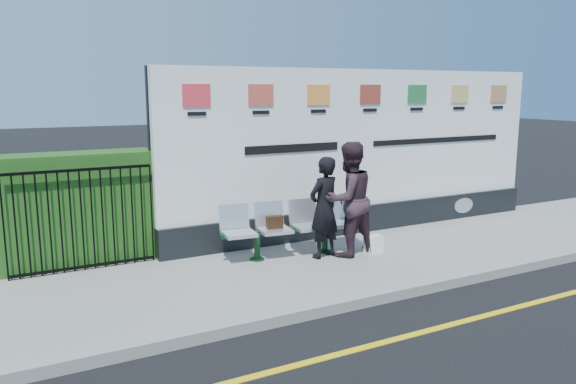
# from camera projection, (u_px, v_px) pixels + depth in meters

# --- Properties ---
(ground) EXTENTS (80.00, 80.00, 0.00)m
(ground) POSITION_uv_depth(u_px,v_px,m) (510.00, 309.00, 7.15)
(ground) COLOR black
(pavement) EXTENTS (14.00, 3.00, 0.12)m
(pavement) POSITION_uv_depth(u_px,v_px,m) (388.00, 255.00, 9.30)
(pavement) COLOR gray
(pavement) RESTS_ON ground
(kerb) EXTENTS (14.00, 0.18, 0.14)m
(kerb) POSITION_uv_depth(u_px,v_px,m) (454.00, 281.00, 8.00)
(kerb) COLOR gray
(kerb) RESTS_ON ground
(yellow_line) EXTENTS (14.00, 0.10, 0.01)m
(yellow_line) POSITION_uv_depth(u_px,v_px,m) (510.00, 309.00, 7.15)
(yellow_line) COLOR yellow
(yellow_line) RESTS_ON ground
(billboard) EXTENTS (8.00, 0.30, 3.00)m
(billboard) POSITION_uv_depth(u_px,v_px,m) (366.00, 162.00, 10.46)
(billboard) COLOR black
(billboard) RESTS_ON pavement
(hedge) EXTENTS (2.35, 0.70, 1.70)m
(hedge) POSITION_uv_depth(u_px,v_px,m) (77.00, 208.00, 8.57)
(hedge) COLOR #235519
(hedge) RESTS_ON pavement
(railing) EXTENTS (2.05, 0.06, 1.54)m
(railing) POSITION_uv_depth(u_px,v_px,m) (82.00, 219.00, 8.19)
(railing) COLOR black
(railing) RESTS_ON pavement
(bench) EXTENTS (2.30, 0.83, 0.48)m
(bench) POSITION_uv_depth(u_px,v_px,m) (292.00, 241.00, 9.00)
(bench) COLOR silver
(bench) RESTS_ON pavement
(woman_left) EXTENTS (0.67, 0.53, 1.61)m
(woman_left) POSITION_uv_depth(u_px,v_px,m) (324.00, 208.00, 8.83)
(woman_left) COLOR black
(woman_left) RESTS_ON pavement
(woman_right) EXTENTS (0.95, 0.77, 1.84)m
(woman_right) POSITION_uv_depth(u_px,v_px,m) (349.00, 199.00, 8.93)
(woman_right) COLOR #37232B
(woman_right) RESTS_ON pavement
(handbag_brown) EXTENTS (0.27, 0.15, 0.20)m
(handbag_brown) POSITION_uv_depth(u_px,v_px,m) (275.00, 222.00, 8.83)
(handbag_brown) COLOR black
(handbag_brown) RESTS_ON bench
(carrier_bag_white) EXTENTS (0.29, 0.17, 0.29)m
(carrier_bag_white) POSITION_uv_depth(u_px,v_px,m) (373.00, 244.00, 9.17)
(carrier_bag_white) COLOR white
(carrier_bag_white) RESTS_ON pavement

